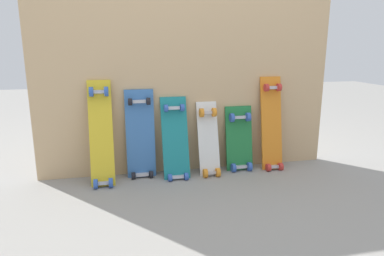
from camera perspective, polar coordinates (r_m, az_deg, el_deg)
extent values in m
plane|color=gray|center=(2.81, -0.31, -7.14)|extent=(12.00, 12.00, 0.00)
cube|color=tan|center=(2.71, -0.64, 10.41)|extent=(2.32, 0.04, 1.69)
cube|color=gold|center=(2.60, -14.70, -1.51)|extent=(0.17, 0.24, 0.81)
cube|color=#B7B7BF|center=(2.59, -14.37, -8.77)|extent=(0.08, 0.04, 0.03)
cube|color=#B7B7BF|center=(2.60, -15.07, 5.75)|extent=(0.08, 0.04, 0.03)
cylinder|color=#3359B2|center=(2.57, -15.57, -8.87)|extent=(0.03, 0.07, 0.07)
cylinder|color=#3359B2|center=(2.57, -13.21, -8.77)|extent=(0.03, 0.07, 0.07)
cylinder|color=#3359B2|center=(2.58, -16.26, 5.74)|extent=(0.03, 0.07, 0.07)
cylinder|color=#3359B2|center=(2.58, -13.93, 5.86)|extent=(0.03, 0.07, 0.07)
cube|color=#386BAD|center=(2.67, -8.47, -1.64)|extent=(0.22, 0.10, 0.74)
cube|color=#B7B7BF|center=(2.71, -8.18, -7.59)|extent=(0.10, 0.04, 0.03)
cube|color=#B7B7BF|center=(2.62, -8.69, 4.34)|extent=(0.10, 0.04, 0.03)
cylinder|color=black|center=(2.69, -9.61, -7.76)|extent=(0.03, 0.05, 0.05)
cylinder|color=black|center=(2.69, -6.71, -7.60)|extent=(0.03, 0.05, 0.05)
cylinder|color=black|center=(2.60, -10.16, 4.25)|extent=(0.03, 0.05, 0.05)
cylinder|color=black|center=(2.61, -7.19, 4.39)|extent=(0.03, 0.05, 0.05)
cube|color=#197A7F|center=(2.66, -2.76, -2.38)|extent=(0.20, 0.21, 0.68)
cube|color=#B7B7BF|center=(2.64, -2.35, -8.04)|extent=(0.09, 0.04, 0.03)
cube|color=#B7B7BF|center=(2.65, -3.00, 3.28)|extent=(0.09, 0.04, 0.03)
cylinder|color=#3359B2|center=(2.62, -3.64, -8.17)|extent=(0.03, 0.05, 0.05)
cylinder|color=#3359B2|center=(2.64, -0.94, -7.97)|extent=(0.03, 0.05, 0.05)
cylinder|color=#3359B2|center=(2.62, -4.29, 3.27)|extent=(0.03, 0.05, 0.05)
cylinder|color=#3359B2|center=(2.64, -1.61, 3.38)|extent=(0.03, 0.05, 0.05)
cube|color=silver|center=(2.72, 2.71, -2.42)|extent=(0.16, 0.20, 0.62)
cube|color=#B7B7BF|center=(2.71, 3.16, -7.35)|extent=(0.07, 0.04, 0.03)
cube|color=#B7B7BF|center=(2.71, 2.54, 2.53)|extent=(0.07, 0.04, 0.03)
cylinder|color=orange|center=(2.68, 2.21, -7.46)|extent=(0.03, 0.07, 0.07)
cylinder|color=orange|center=(2.70, 4.29, -7.29)|extent=(0.03, 0.07, 0.07)
cylinder|color=orange|center=(2.68, 1.59, 2.52)|extent=(0.03, 0.07, 0.07)
cylinder|color=orange|center=(2.70, 3.66, 2.60)|extent=(0.03, 0.07, 0.07)
cube|color=#1E7238|center=(2.84, 7.73, -2.28)|extent=(0.22, 0.12, 0.58)
cube|color=#B7B7BF|center=(2.85, 8.02, -6.34)|extent=(0.10, 0.04, 0.03)
cube|color=#B7B7BF|center=(2.80, 7.79, 1.76)|extent=(0.10, 0.04, 0.03)
cylinder|color=#3359B2|center=(2.81, 6.83, -6.52)|extent=(0.03, 0.07, 0.07)
cylinder|color=#3359B2|center=(2.85, 9.44, -6.28)|extent=(0.03, 0.07, 0.07)
cylinder|color=#3359B2|center=(2.77, 6.58, 1.70)|extent=(0.03, 0.07, 0.07)
cylinder|color=#3359B2|center=(2.81, 9.21, 1.81)|extent=(0.03, 0.07, 0.07)
cube|color=orange|center=(2.90, 12.92, 0.12)|extent=(0.17, 0.16, 0.81)
cube|color=#B7B7BF|center=(2.91, 13.27, -6.21)|extent=(0.08, 0.04, 0.03)
cube|color=#B7B7BF|center=(2.87, 12.98, 6.49)|extent=(0.08, 0.04, 0.03)
cylinder|color=red|center=(2.88, 12.45, -6.37)|extent=(0.03, 0.06, 0.06)
cylinder|color=red|center=(2.92, 14.37, -6.16)|extent=(0.03, 0.06, 0.06)
cylinder|color=red|center=(2.83, 12.15, 6.51)|extent=(0.03, 0.06, 0.06)
cylinder|color=red|center=(2.88, 14.10, 6.51)|extent=(0.03, 0.06, 0.06)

